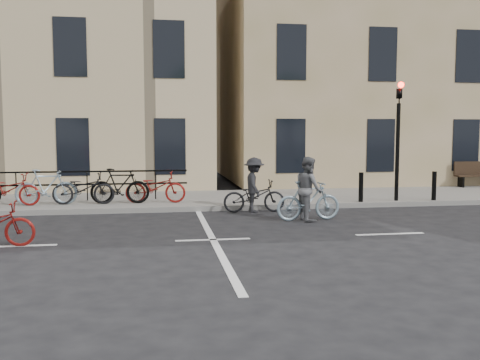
{
  "coord_description": "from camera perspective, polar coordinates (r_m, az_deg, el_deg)",
  "views": [
    {
      "loc": [
        -1.19,
        -11.17,
        2.34
      ],
      "look_at": [
        0.88,
        1.86,
        1.1
      ],
      "focal_mm": 40.0,
      "sensor_mm": 36.0,
      "label": 1
    }
  ],
  "objects": [
    {
      "name": "ground",
      "position": [
        11.48,
        -2.9,
        -6.4
      ],
      "size": [
        120.0,
        120.0,
        0.0
      ],
      "primitive_type": "plane",
      "color": "black",
      "rests_on": "ground"
    },
    {
      "name": "sidewalk",
      "position": [
        17.55,
        -18.17,
        -2.32
      ],
      "size": [
        46.0,
        4.0,
        0.15
      ],
      "primitive_type": "cube",
      "color": "slate",
      "rests_on": "ground"
    },
    {
      "name": "building_east",
      "position": [
        26.51,
        14.08,
        13.47
      ],
      "size": [
        14.0,
        10.0,
        12.0
      ],
      "primitive_type": "cube",
      "color": "tan",
      "rests_on": "sidewalk"
    },
    {
      "name": "traffic_light",
      "position": [
        17.18,
        16.53,
        5.53
      ],
      "size": [
        0.18,
        0.3,
        3.9
      ],
      "color": "black",
      "rests_on": "sidewalk"
    },
    {
      "name": "bollard_east",
      "position": [
        16.71,
        12.78,
        -0.74
      ],
      "size": [
        0.14,
        0.14,
        0.9
      ],
      "primitive_type": "cylinder",
      "color": "black",
      "rests_on": "sidewalk"
    },
    {
      "name": "bollard_west",
      "position": [
        17.74,
        20.0,
        -0.59
      ],
      "size": [
        0.14,
        0.14,
        0.9
      ],
      "primitive_type": "cylinder",
      "color": "black",
      "rests_on": "sidewalk"
    },
    {
      "name": "bench",
      "position": [
        22.56,
        23.72,
        0.67
      ],
      "size": [
        1.6,
        0.41,
        0.97
      ],
      "color": "black",
      "rests_on": "sidewalk"
    },
    {
      "name": "parked_bikes",
      "position": [
        16.6,
        -19.95,
        -0.82
      ],
      "size": [
        8.3,
        1.23,
        1.05
      ],
      "color": "black",
      "rests_on": "sidewalk"
    },
    {
      "name": "cyclist_grey",
      "position": [
        13.9,
        7.32,
        -1.57
      ],
      "size": [
        1.75,
        0.85,
        1.66
      ],
      "rotation": [
        0.0,
        0.0,
        1.65
      ],
      "color": "#7F97A6",
      "rests_on": "ground"
    },
    {
      "name": "cyclist_dark",
      "position": [
        15.19,
        1.52,
        -1.15
      ],
      "size": [
        1.77,
        1.02,
        1.56
      ],
      "rotation": [
        0.0,
        0.0,
        1.55
      ],
      "color": "black",
      "rests_on": "ground"
    }
  ]
}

